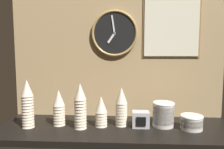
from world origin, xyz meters
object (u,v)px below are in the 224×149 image
Objects in this scene: cup_stack_center_right at (121,107)px; bowl_stack_far_right at (192,122)px; bowl_stack_right at (163,114)px; cup_stack_center_left at (80,106)px; menu_board at (172,24)px; napkin_dispenser at (141,119)px; cup_stack_far_left at (27,104)px; cup_stack_center at (101,111)px; cup_stack_left at (59,108)px; wall_clock at (115,33)px.

cup_stack_center_right is 1.80× the size of bowl_stack_far_right.
bowl_stack_far_right is at bearing -15.89° from bowl_stack_right.
cup_stack_center_left is 89.07cm from menu_board.
bowl_stack_right is 16.08cm from napkin_dispenser.
cup_stack_far_left is 76.64cm from napkin_dispenser.
cup_stack_center is at bearing 177.56° from bowl_stack_far_right.
bowl_stack_far_right is at bearing -5.91° from cup_stack_center_right.
cup_stack_center is 27.24cm from napkin_dispenser.
cup_stack_center is at bearing -176.64° from bowl_stack_right.
cup_stack_left is 1.67× the size of bowl_stack_far_right.
cup_stack_center_left reaches higher than cup_stack_left.
cup_stack_center_left reaches higher than bowl_stack_far_right.
bowl_stack_far_right is 33.15cm from napkin_dispenser.
cup_stack_left is 89.53cm from bowl_stack_far_right.
cup_stack_center_right is at bearing 174.09° from bowl_stack_far_right.
menu_board reaches higher than cup_stack_left.
cup_stack_center_left is 2.06× the size of bowl_stack_far_right.
napkin_dispenser is at bearing -1.10° from cup_stack_center.
wall_clock is (37.25, 22.56, 51.68)cm from cup_stack_left.
cup_stack_left is 20.78cm from cup_stack_far_left.
menu_board is at bearing 16.27° from cup_stack_far_left.
cup_stack_center_right reaches higher than cup_stack_center.
cup_stack_far_left is at bearing -175.50° from bowl_stack_right.
bowl_stack_far_right is 82.67cm from wall_clock.
cup_stack_center_left is 60.23cm from wall_clock.
bowl_stack_right reaches higher than napkin_dispenser.
menu_board is (79.51, 23.44, 58.14)cm from cup_stack_left.
bowl_stack_far_right is 1.31× the size of napkin_dispenser.
cup_stack_center is 0.78× the size of cup_stack_center_right.
menu_board is (-9.68, 26.81, 65.32)cm from bowl_stack_far_right.
wall_clock is (56.92, 28.07, 47.83)cm from cup_stack_far_left.
cup_stack_center_right is (26.99, 7.06, -1.93)cm from cup_stack_center_left.
menu_board reaches higher than cup_stack_center.
bowl_stack_far_right is at bearing -2.16° from cup_stack_left.
wall_clock reaches higher than cup_stack_left.
napkin_dispenser is (-23.41, -24.77, -65.11)cm from menu_board.
cup_stack_far_left reaches higher than bowl_stack_far_right.
cup_stack_far_left reaches higher than cup_stack_center_left.
bowl_stack_right is (71.52, 1.66, -3.55)cm from cup_stack_left.
cup_stack_left is 43.01cm from cup_stack_center_right.
cup_stack_center_left is 0.62× the size of menu_board.
cup_stack_left is at bearing -178.11° from cup_stack_center_right.
bowl_stack_far_right is (59.85, -2.55, -5.26)cm from cup_stack_center.
cup_stack_far_left is at bearing -176.84° from napkin_dispenser.
cup_stack_far_left is 2.19× the size of bowl_stack_far_right.
cup_stack_far_left is at bearing -173.69° from cup_stack_center_right.
menu_board is (42.26, 0.89, 6.46)cm from wall_clock.
wall_clock is 42.76cm from menu_board.
wall_clock is at bearing 153.47° from bowl_stack_far_right.
cup_stack_center_left is 1.82× the size of bowl_stack_right.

